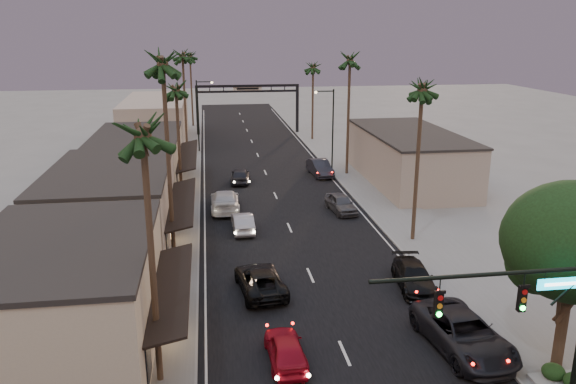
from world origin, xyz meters
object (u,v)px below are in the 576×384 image
object	(u,v)px
palm_la	(142,125)
oncoming_silver	(243,222)
streetlight_left	(200,110)
curbside_near	(463,333)
palm_lb	(162,57)
palm_far	(190,53)
traffic_signal	(538,309)
oncoming_red	(286,349)
arch	(248,97)
curbside_black	(414,277)
palm_ld	(182,53)
palm_ra	(423,83)
palm_rc	(313,64)
palm_lc	(176,85)
streetlight_right	(330,124)
corner_tree	(576,246)
palm_rb	(350,56)

from	to	relation	value
palm_la	oncoming_silver	bearing A→B (deg)	75.32
streetlight_left	oncoming_silver	bearing A→B (deg)	-83.88
curbside_near	palm_lb	bearing A→B (deg)	132.64
palm_far	traffic_signal	bearing A→B (deg)	-79.30
oncoming_red	palm_far	bearing A→B (deg)	-87.06
arch	palm_lb	world-z (taller)	palm_lb
curbside_black	arch	bearing A→B (deg)	102.30
palm_ld	oncoming_red	world-z (taller)	palm_ld
palm_far	palm_ra	bearing A→B (deg)	-72.62
palm_far	palm_rc	bearing A→B (deg)	-39.64
streetlight_left	oncoming_silver	distance (m)	30.73
arch	palm_ld	xyz separation A→B (m)	(-8.60, -15.00, 6.88)
palm_lc	oncoming_silver	world-z (taller)	palm_lc
traffic_signal	streetlight_left	world-z (taller)	streetlight_left
palm_lc	palm_ra	distance (m)	20.99
palm_rc	streetlight_right	bearing A→B (deg)	-95.05
traffic_signal	oncoming_red	size ratio (longest dim) A/B	2.05
palm_lc	palm_far	distance (m)	42.01
oncoming_silver	curbside_black	size ratio (longest dim) A/B	0.88
arch	curbside_black	size ratio (longest dim) A/B	3.07
corner_tree	palm_rc	xyz separation A→B (m)	(-0.88, 56.55, 4.49)
streetlight_right	curbside_near	xyz separation A→B (m)	(-1.19, -35.51, -4.43)
palm_lb	curbside_near	size ratio (longest dim) A/B	2.36
oncoming_red	streetlight_left	bearing A→B (deg)	-86.82
oncoming_silver	curbside_near	xyz separation A→B (m)	(9.41, -18.30, 0.18)
oncoming_red	oncoming_silver	world-z (taller)	oncoming_silver
streetlight_left	palm_la	distance (m)	49.41
streetlight_left	palm_rc	world-z (taller)	palm_rc
traffic_signal	palm_far	bearing A→B (deg)	100.70
palm_lb	curbside_black	world-z (taller)	palm_lb
palm_ld	curbside_near	distance (m)	49.08
palm_rb	curbside_black	xyz separation A→B (m)	(-2.77, -27.61, -11.70)
palm_lb	palm_la	bearing A→B (deg)	-90.00
streetlight_left	curbside_near	xyz separation A→B (m)	(12.65, -48.51, -4.43)
palm_la	curbside_black	size ratio (longest dim) A/B	2.67
oncoming_silver	palm_ld	bearing A→B (deg)	-81.56
palm_ra	palm_rb	world-z (taller)	palm_rb
palm_la	palm_lb	size ratio (longest dim) A/B	0.87
streetlight_left	palm_rc	bearing A→B (deg)	21.14
traffic_signal	arch	bearing A→B (deg)	94.93
curbside_black	streetlight_left	bearing A→B (deg)	113.13
palm_ld	palm_rb	bearing A→B (deg)	-32.60
streetlight_right	palm_ra	distance (m)	21.94
corner_tree	palm_far	size ratio (longest dim) A/B	0.67
palm_ld	oncoming_silver	xyz separation A→B (m)	(4.92, -27.21, -11.70)
palm_lb	palm_lc	size ratio (longest dim) A/B	1.25
palm_rb	oncoming_silver	xyz separation A→B (m)	(-12.28, -16.21, -11.70)
palm_lc	oncoming_red	bearing A→B (deg)	-77.78
palm_lc	palm_far	world-z (taller)	palm_far
corner_tree	palm_rb	size ratio (longest dim) A/B	0.62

